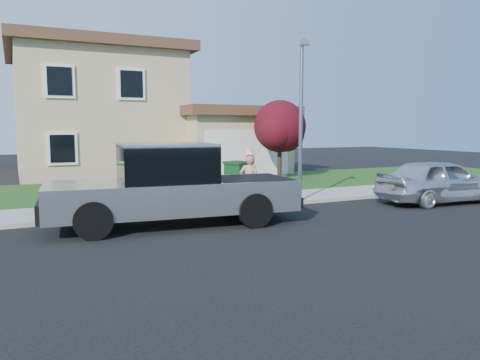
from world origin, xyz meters
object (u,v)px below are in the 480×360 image
at_px(trash_bin, 238,178).
at_px(sedan, 440,181).
at_px(woman, 249,180).
at_px(street_lamp, 301,113).
at_px(pickup_truck, 172,187).
at_px(ornamental_tree, 280,129).

bearing_deg(trash_bin, sedan, -50.74).
distance_m(woman, trash_bin, 1.81).
bearing_deg(street_lamp, pickup_truck, -141.91).
relative_size(woman, ornamental_tree, 0.50).
bearing_deg(sedan, ornamental_tree, 15.74).
xyz_separation_m(sedan, trash_bin, (-5.77, 3.64, 0.01)).
relative_size(pickup_truck, woman, 3.56).
bearing_deg(ornamental_tree, pickup_truck, -135.79).
bearing_deg(pickup_truck, street_lamp, 20.35).
height_order(pickup_truck, street_lamp, street_lamp).
xyz_separation_m(ornamental_tree, street_lamp, (-2.99, -6.32, 0.51)).
relative_size(pickup_truck, sedan, 1.52).
height_order(sedan, street_lamp, street_lamp).
bearing_deg(sedan, trash_bin, 62.99).
distance_m(woman, sedan, 6.51).
distance_m(sedan, street_lamp, 5.28).
xyz_separation_m(pickup_truck, street_lamp, (4.74, 1.20, 2.01)).
xyz_separation_m(sedan, street_lamp, (-4.47, 1.68, 2.25)).
xyz_separation_m(pickup_truck, woman, (2.98, 1.41, -0.11)).
height_order(woman, street_lamp, street_lamp).
bearing_deg(pickup_truck, sedan, 3.15).
height_order(ornamental_tree, street_lamp, street_lamp).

